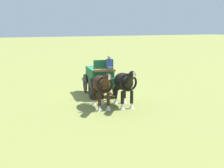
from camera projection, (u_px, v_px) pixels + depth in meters
ground_plane at (100, 94)px, 22.39m from camera, size 220.00×220.00×0.00m
show_wagon at (100, 77)px, 22.04m from camera, size 5.59×2.31×2.73m
draft_horse_near at (124, 83)px, 18.86m from camera, size 3.05×1.37×2.24m
draft_horse_off at (102, 85)px, 18.54m from camera, size 3.13×1.31×2.16m
sponsor_banner at (91, 74)px, 27.83m from camera, size 3.08×0.99×1.10m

